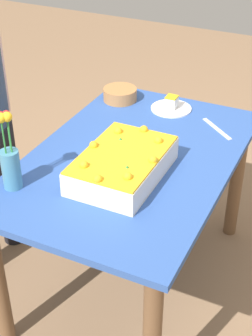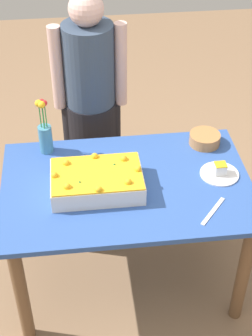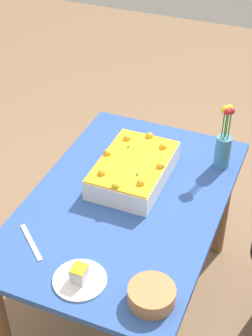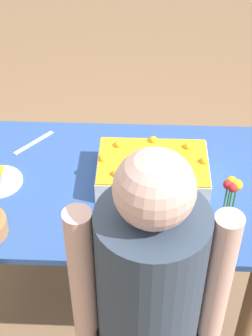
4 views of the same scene
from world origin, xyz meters
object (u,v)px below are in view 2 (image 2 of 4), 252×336
at_px(serving_plate_with_slice, 220,172).
at_px(flower_vase, 45,133).
at_px(cake_knife, 213,211).
at_px(fruit_bowl, 205,139).
at_px(person_standing, 90,94).
at_px(sheet_cake, 97,181).

height_order(serving_plate_with_slice, flower_vase, flower_vase).
relative_size(serving_plate_with_slice, cake_knife, 0.91).
bearing_deg(serving_plate_with_slice, cake_knife, 69.26).
distance_m(serving_plate_with_slice, fruit_bowl, 0.28).
relative_size(fruit_bowl, person_standing, 0.12).
xyz_separation_m(fruit_bowl, person_standing, (0.62, -0.43, 0.09)).
xyz_separation_m(sheet_cake, flower_vase, (0.26, -0.36, 0.07)).
xyz_separation_m(serving_plate_with_slice, flower_vase, (0.91, -0.32, 0.11)).
relative_size(sheet_cake, person_standing, 0.31).
bearing_deg(sheet_cake, serving_plate_with_slice, -176.32).
distance_m(sheet_cake, serving_plate_with_slice, 0.65).
relative_size(serving_plate_with_slice, fruit_bowl, 1.18).
bearing_deg(person_standing, flower_vase, -34.83).
xyz_separation_m(sheet_cake, cake_knife, (-0.55, 0.23, -0.05)).
relative_size(sheet_cake, flower_vase, 1.39).
height_order(cake_knife, flower_vase, flower_vase).
height_order(sheet_cake, person_standing, person_standing).
relative_size(flower_vase, fruit_bowl, 1.90).
bearing_deg(cake_knife, person_standing, -111.09).
bearing_deg(person_standing, cake_knife, 28.52).
distance_m(sheet_cake, fruit_bowl, 0.72).
relative_size(sheet_cake, serving_plate_with_slice, 2.24).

